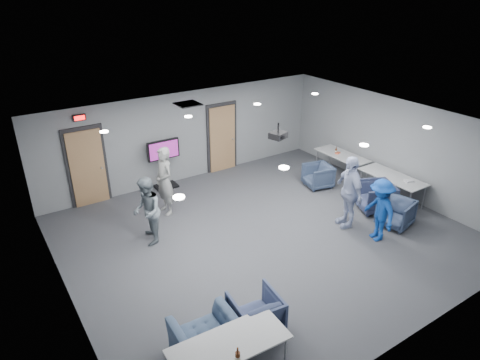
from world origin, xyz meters
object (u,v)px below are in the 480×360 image
chair_front_b (206,339)px  tv_stand (164,161)px  chair_front_a (255,314)px  bottle_front (238,358)px  chair_right_c (395,213)px  table_front_left (229,345)px  person_c (349,192)px  chair_right_a (318,176)px  projector (278,135)px  table_right_a (342,156)px  chair_right_b (375,197)px  person_d (380,210)px  person_b (147,211)px  bottle_right (336,151)px  table_right_b (392,178)px  person_a (165,181)px

chair_front_b → tv_stand: tv_stand is taller
chair_front_a → bottle_front: bearing=50.9°
chair_right_c → table_front_left: (-5.88, -1.59, 0.33)m
person_c → chair_front_a: person_c is taller
chair_right_a → projector: projector is taller
tv_stand → projector: projector is taller
table_right_a → tv_stand: 5.40m
chair_right_b → bottle_front: size_ratio=2.98×
person_d → bottle_front: (-5.11, -1.81, 0.07)m
person_b → chair_right_a: bearing=108.5°
person_d → bottle_right: size_ratio=6.92×
person_c → table_front_left: person_c is taller
chair_right_c → table_right_b: bearing=120.7°
chair_right_a → projector: bearing=-53.1°
person_c → projector: size_ratio=4.23×
person_a → person_c: person_c is taller
person_a → tv_stand: 1.54m
chair_right_a → bottle_front: bottle_front is taller
chair_right_c → chair_front_b: size_ratio=0.74×
chair_right_b → chair_front_a: 5.48m
chair_right_c → chair_front_a: size_ratio=0.93×
person_a → chair_right_a: size_ratio=2.41×
bottle_right → bottle_front: bearing=-144.0°
chair_front_a → table_right_b: chair_front_a is taller
table_front_left → projector: projector is taller
person_a → person_d: person_a is taller
chair_front_a → table_right_a: bearing=-140.6°
person_d → table_right_a: (1.88, 3.02, -0.09)m
chair_right_b → chair_front_b: 6.40m
person_c → chair_right_b: (1.19, 0.11, -0.53)m
person_a → person_d: bearing=39.4°
table_front_left → person_c: bearing=28.1°
person_c → table_right_b: 2.03m
table_front_left → bottle_right: (6.79, 4.63, 0.13)m
chair_right_c → table_front_left: bearing=-87.8°
person_c → chair_front_b: size_ratio=1.78×
chair_front_a → tv_stand: (1.09, 6.15, 0.46)m
table_front_left → bottle_right: 8.22m
bottle_front → bottle_right: (6.88, 5.01, -0.03)m
person_b → chair_right_a: size_ratio=2.16×
table_right_b → tv_stand: (-4.89, 4.19, 0.15)m
chair_front_a → bottle_right: 7.14m
chair_right_a → table_right_b: size_ratio=0.42×
person_c → chair_right_c: bearing=72.9°
person_c → table_right_b: size_ratio=1.02×
chair_front_a → chair_right_c: bearing=-162.1°
projector → table_right_a: bearing=1.3°
person_b → tv_stand: (1.54, 2.47, 0.02)m
person_a → bottle_front: (-1.48, -5.72, -0.07)m
table_right_a → chair_front_b: bearing=119.0°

